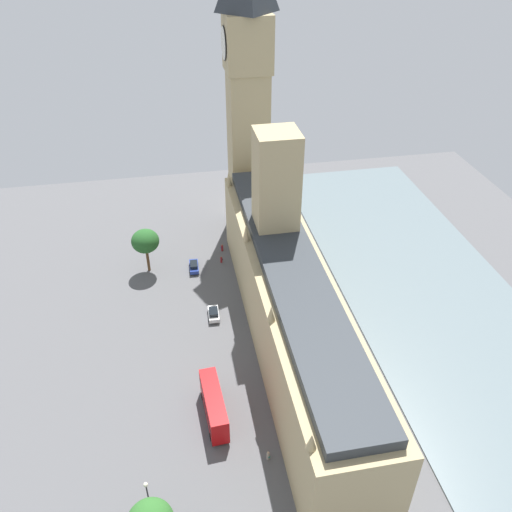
{
  "coord_description": "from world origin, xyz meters",
  "views": [
    {
      "loc": [
        15.17,
        62.05,
        63.16
      ],
      "look_at": [
        1.0,
        -13.81,
        9.12
      ],
      "focal_mm": 36.79,
      "sensor_mm": 36.0,
      "label": 1
    }
  ],
  "objects_px": {
    "clock_tower": "(248,87)",
    "street_lamp_leading": "(147,492)",
    "pedestrian_corner": "(268,456)",
    "car_white_midblock": "(214,314)",
    "parliament_building": "(288,298)",
    "car_blue_far_end": "(194,266)",
    "plane_tree_near_tower": "(145,241)",
    "pedestrian_by_river_gate": "(221,260)",
    "double_decker_bus_kerbside": "(214,405)",
    "pedestrian_opposite_hall": "(222,248)"
  },
  "relations": [
    {
      "from": "pedestrian_opposite_hall",
      "to": "street_lamp_leading",
      "type": "xyz_separation_m",
      "value": [
        16.21,
        55.01,
        3.42
      ]
    },
    {
      "from": "plane_tree_near_tower",
      "to": "parliament_building",
      "type": "bearing_deg",
      "value": 133.01
    },
    {
      "from": "double_decker_bus_kerbside",
      "to": "pedestrian_corner",
      "type": "xyz_separation_m",
      "value": [
        -6.27,
        8.2,
        -1.94
      ]
    },
    {
      "from": "parliament_building",
      "to": "pedestrian_by_river_gate",
      "type": "relative_size",
      "value": 44.16
    },
    {
      "from": "plane_tree_near_tower",
      "to": "street_lamp_leading",
      "type": "distance_m",
      "value": 50.94
    },
    {
      "from": "car_white_midblock",
      "to": "pedestrian_by_river_gate",
      "type": "xyz_separation_m",
      "value": [
        -3.57,
        -16.6,
        -0.2
      ]
    },
    {
      "from": "pedestrian_opposite_hall",
      "to": "car_white_midblock",
      "type": "bearing_deg",
      "value": -148.74
    },
    {
      "from": "pedestrian_by_river_gate",
      "to": "pedestrian_opposite_hall",
      "type": "bearing_deg",
      "value": 174.23
    },
    {
      "from": "parliament_building",
      "to": "plane_tree_near_tower",
      "type": "relative_size",
      "value": 7.21
    },
    {
      "from": "parliament_building",
      "to": "street_lamp_leading",
      "type": "height_order",
      "value": "parliament_building"
    },
    {
      "from": "double_decker_bus_kerbside",
      "to": "pedestrian_by_river_gate",
      "type": "xyz_separation_m",
      "value": [
        -6.02,
        -38.26,
        -1.95
      ]
    },
    {
      "from": "pedestrian_by_river_gate",
      "to": "parliament_building",
      "type": "bearing_deg",
      "value": 22.37
    },
    {
      "from": "pedestrian_corner",
      "to": "street_lamp_leading",
      "type": "xyz_separation_m",
      "value": [
        15.73,
        4.36,
        3.46
      ]
    },
    {
      "from": "clock_tower",
      "to": "pedestrian_by_river_gate",
      "type": "relative_size",
      "value": 39.85
    },
    {
      "from": "pedestrian_by_river_gate",
      "to": "car_white_midblock",
      "type": "bearing_deg",
      "value": -8.04
    },
    {
      "from": "parliament_building",
      "to": "pedestrian_opposite_hall",
      "type": "relative_size",
      "value": 41.11
    },
    {
      "from": "double_decker_bus_kerbside",
      "to": "street_lamp_leading",
      "type": "distance_m",
      "value": 15.8
    },
    {
      "from": "pedestrian_corner",
      "to": "street_lamp_leading",
      "type": "height_order",
      "value": "street_lamp_leading"
    },
    {
      "from": "pedestrian_opposite_hall",
      "to": "street_lamp_leading",
      "type": "bearing_deg",
      "value": -153.48
    },
    {
      "from": "pedestrian_by_river_gate",
      "to": "street_lamp_leading",
      "type": "height_order",
      "value": "street_lamp_leading"
    },
    {
      "from": "parliament_building",
      "to": "car_blue_far_end",
      "type": "bearing_deg",
      "value": -58.81
    },
    {
      "from": "clock_tower",
      "to": "car_blue_far_end",
      "type": "bearing_deg",
      "value": 47.74
    },
    {
      "from": "double_decker_bus_kerbside",
      "to": "plane_tree_near_tower",
      "type": "xyz_separation_m",
      "value": [
        8.68,
        -38.29,
        4.33
      ]
    },
    {
      "from": "clock_tower",
      "to": "street_lamp_leading",
      "type": "bearing_deg",
      "value": 69.89
    },
    {
      "from": "car_blue_far_end",
      "to": "double_decker_bus_kerbside",
      "type": "relative_size",
      "value": 0.42
    },
    {
      "from": "car_white_midblock",
      "to": "parliament_building",
      "type": "bearing_deg",
      "value": -31.44
    },
    {
      "from": "car_blue_far_end",
      "to": "plane_tree_near_tower",
      "type": "relative_size",
      "value": 0.48
    },
    {
      "from": "pedestrian_corner",
      "to": "double_decker_bus_kerbside",
      "type": "bearing_deg",
      "value": -74.52
    },
    {
      "from": "pedestrian_by_river_gate",
      "to": "pedestrian_corner",
      "type": "height_order",
      "value": "pedestrian_corner"
    },
    {
      "from": "parliament_building",
      "to": "clock_tower",
      "type": "height_order",
      "value": "clock_tower"
    },
    {
      "from": "plane_tree_near_tower",
      "to": "pedestrian_by_river_gate",
      "type": "bearing_deg",
      "value": 179.87
    },
    {
      "from": "pedestrian_opposite_hall",
      "to": "double_decker_bus_kerbside",
      "type": "bearing_deg",
      "value": -146.09
    },
    {
      "from": "street_lamp_leading",
      "to": "car_blue_far_end",
      "type": "bearing_deg",
      "value": -101.16
    },
    {
      "from": "parliament_building",
      "to": "plane_tree_near_tower",
      "type": "height_order",
      "value": "parliament_building"
    },
    {
      "from": "plane_tree_near_tower",
      "to": "pedestrian_opposite_hall",
      "type": "bearing_deg",
      "value": -164.91
    },
    {
      "from": "double_decker_bus_kerbside",
      "to": "street_lamp_leading",
      "type": "xyz_separation_m",
      "value": [
        9.46,
        12.56,
        1.52
      ]
    },
    {
      "from": "pedestrian_corner",
      "to": "street_lamp_leading",
      "type": "distance_m",
      "value": 16.69
    },
    {
      "from": "clock_tower",
      "to": "car_white_midblock",
      "type": "distance_m",
      "value": 44.67
    },
    {
      "from": "plane_tree_near_tower",
      "to": "street_lamp_leading",
      "type": "height_order",
      "value": "plane_tree_near_tower"
    },
    {
      "from": "parliament_building",
      "to": "car_blue_far_end",
      "type": "relative_size",
      "value": 15.17
    },
    {
      "from": "car_white_midblock",
      "to": "double_decker_bus_kerbside",
      "type": "relative_size",
      "value": 0.39
    },
    {
      "from": "car_blue_far_end",
      "to": "car_white_midblock",
      "type": "bearing_deg",
      "value": -79.48
    },
    {
      "from": "pedestrian_opposite_hall",
      "to": "pedestrian_by_river_gate",
      "type": "xyz_separation_m",
      "value": [
        0.73,
        4.19,
        -0.05
      ]
    },
    {
      "from": "double_decker_bus_kerbside",
      "to": "car_white_midblock",
      "type": "bearing_deg",
      "value": 80.11
    },
    {
      "from": "double_decker_bus_kerbside",
      "to": "pedestrian_by_river_gate",
      "type": "height_order",
      "value": "double_decker_bus_kerbside"
    },
    {
      "from": "clock_tower",
      "to": "street_lamp_leading",
      "type": "distance_m",
      "value": 74.03
    },
    {
      "from": "pedestrian_by_river_gate",
      "to": "street_lamp_leading",
      "type": "bearing_deg",
      "value": -12.85
    },
    {
      "from": "parliament_building",
      "to": "car_blue_far_end",
      "type": "height_order",
      "value": "parliament_building"
    },
    {
      "from": "clock_tower",
      "to": "pedestrian_by_river_gate",
      "type": "height_order",
      "value": "clock_tower"
    },
    {
      "from": "car_blue_far_end",
      "to": "pedestrian_opposite_hall",
      "type": "height_order",
      "value": "car_blue_far_end"
    }
  ]
}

